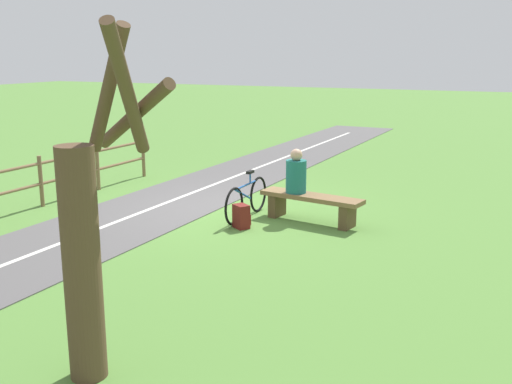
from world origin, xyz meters
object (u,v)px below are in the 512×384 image
(person_seated, at_px, (296,174))
(bicycle, at_px, (247,199))
(tree_mid_field, at_px, (90,235))
(backpack, at_px, (242,217))
(bench, at_px, (311,203))

(person_seated, relative_size, bicycle, 0.47)
(tree_mid_field, bearing_deg, backpack, -80.13)
(bicycle, xyz_separation_m, tree_mid_field, (-1.05, 5.59, 1.02))
(bench, distance_m, backpack, 1.31)
(bench, bearing_deg, person_seated, -0.00)
(person_seated, height_order, tree_mid_field, tree_mid_field)
(bench, distance_m, tree_mid_field, 5.92)
(backpack, xyz_separation_m, tree_mid_field, (-0.86, 4.97, 1.18))
(bench, xyz_separation_m, person_seated, (0.32, -0.05, 0.49))
(bench, relative_size, tree_mid_field, 0.60)
(bench, bearing_deg, tree_mid_field, 98.78)
(person_seated, relative_size, backpack, 1.92)
(backpack, height_order, tree_mid_field, tree_mid_field)
(person_seated, xyz_separation_m, tree_mid_field, (-0.21, 5.89, 0.54))
(bench, xyz_separation_m, backpack, (0.97, 0.86, -0.15))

